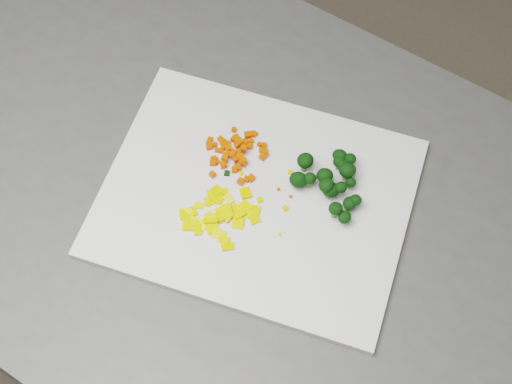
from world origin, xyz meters
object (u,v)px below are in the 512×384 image
(cutting_board, at_px, (256,197))
(broccoli_pile, at_px, (332,187))
(counter_block, at_px, (235,300))
(carrot_pile, at_px, (236,151))
(pepper_pile, at_px, (222,215))

(cutting_board, distance_m, broccoli_pile, 0.10)
(counter_block, relative_size, carrot_pile, 11.05)
(cutting_board, bearing_deg, counter_block, -179.33)
(cutting_board, height_order, pepper_pile, pepper_pile)
(counter_block, xyz_separation_m, pepper_pile, (0.01, -0.04, 0.47))
(counter_block, height_order, cutting_board, cutting_board)
(pepper_pile, bearing_deg, broccoli_pile, 30.97)
(counter_block, distance_m, pepper_pile, 0.47)
(carrot_pile, height_order, pepper_pile, carrot_pile)
(carrot_pile, xyz_separation_m, broccoli_pile, (0.14, -0.02, 0.01))
(carrot_pile, height_order, broccoli_pile, broccoli_pile)
(cutting_board, bearing_deg, carrot_pile, 131.98)
(counter_block, distance_m, cutting_board, 0.46)
(cutting_board, relative_size, broccoli_pile, 3.75)
(pepper_pile, xyz_separation_m, broccoli_pile, (0.12, 0.07, 0.02))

